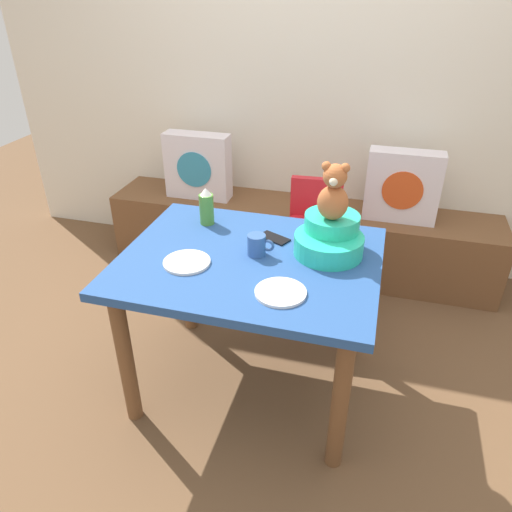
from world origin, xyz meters
The scene contains 14 objects.
ground_plane centered at (0.00, 0.00, 0.00)m, with size 8.00×8.00×0.00m, color brown.
back_wall centered at (0.00, 1.46, 1.30)m, with size 4.40×0.10×2.60m, color silver.
window_bench centered at (0.00, 1.19, 0.23)m, with size 2.60×0.44×0.46m, color brown.
pillow_floral_left centered at (-0.70, 1.17, 0.68)m, with size 0.44×0.15×0.44m.
pillow_floral_right centered at (0.63, 1.17, 0.68)m, with size 0.44×0.15×0.44m.
dining_table centered at (0.00, 0.00, 0.62)m, with size 1.11×0.87×0.74m.
highchair centered at (0.16, 0.75, 0.52)m, with size 0.34×0.46×0.79m.
infant_seat_teal centered at (0.32, 0.14, 0.81)m, with size 0.30×0.33×0.16m.
teddy_bear centered at (0.32, 0.14, 1.02)m, with size 0.13×0.12×0.25m.
ketchup_bottle centered at (-0.29, 0.26, 0.83)m, with size 0.07×0.07×0.18m.
coffee_mug centered at (0.02, 0.03, 0.79)m, with size 0.12×0.08×0.09m.
dinner_plate_near centered at (-0.24, -0.12, 0.75)m, with size 0.20×0.20×0.01m, color white.
dinner_plate_far centered at (0.19, -0.23, 0.75)m, with size 0.20×0.20×0.01m, color white.
cell_phone centered at (0.06, 0.19, 0.74)m, with size 0.07×0.14×0.01m, color black.
Camera 1 is at (0.50, -1.71, 1.79)m, focal length 33.63 mm.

